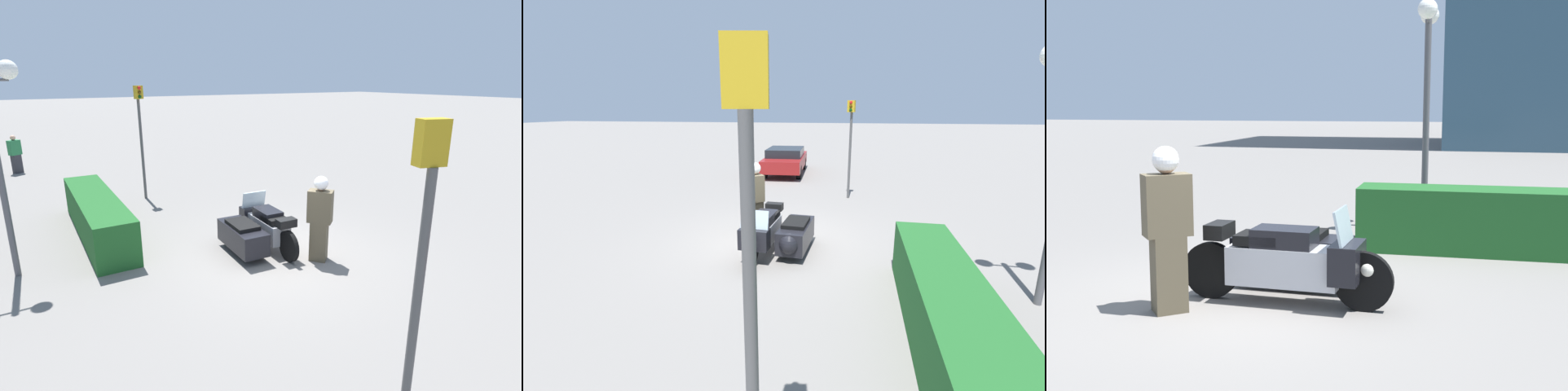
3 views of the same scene
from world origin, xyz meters
TOP-DOWN VIEW (x-y plane):
  - ground_plane at (0.00, 0.00)m, footprint 160.00×160.00m
  - police_motorcycle at (0.76, 0.29)m, footprint 2.56×1.41m
  - officer_rider at (-0.49, -0.63)m, footprint 0.59×0.56m
  - hedge_bush_curbside at (3.54, 3.22)m, footprint 4.89×0.92m
  - traffic_light_near at (6.15, 1.28)m, footprint 0.22×0.28m
  - traffic_light_far at (-4.72, 1.69)m, footprint 0.23×0.29m
  - parked_car_background at (-9.35, -1.60)m, footprint 4.70×2.17m

SIDE VIEW (x-z plane):
  - ground_plane at x=0.00m, z-range 0.00..0.00m
  - police_motorcycle at x=0.76m, z-range -0.11..1.06m
  - hedge_bush_curbside at x=3.54m, z-range 0.00..1.02m
  - parked_car_background at x=-9.35m, z-range 0.06..1.37m
  - officer_rider at x=-0.49m, z-range 0.05..1.93m
  - traffic_light_far at x=-4.72m, z-range 0.54..4.06m
  - traffic_light_near at x=6.15m, z-range 0.55..4.16m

